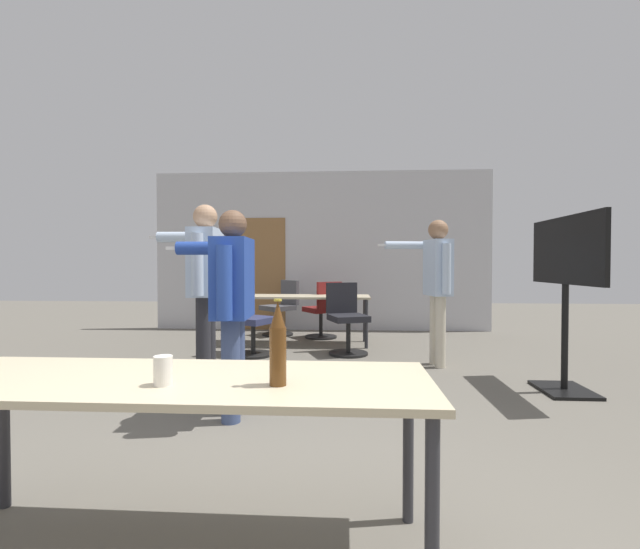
{
  "coord_description": "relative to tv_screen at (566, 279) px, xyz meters",
  "views": [
    {
      "loc": [
        0.45,
        -1.5,
        1.19
      ],
      "look_at": [
        0.21,
        2.54,
        1.1
      ],
      "focal_mm": 24.0,
      "sensor_mm": 36.0,
      "label": 1
    }
  ],
  "objects": [
    {
      "name": "back_wall",
      "position": [
        -2.53,
        3.7,
        0.37
      ],
      "size": [
        6.11,
        0.12,
        2.89
      ],
      "color": "#BCBCC1",
      "rests_on": "ground_plane"
    },
    {
      "name": "conference_table_near",
      "position": [
        -2.74,
        -2.41,
        -0.4
      ],
      "size": [
        2.08,
        0.67,
        0.73
      ],
      "color": "#C6B793",
      "rests_on": "ground_plane"
    },
    {
      "name": "conference_table_far",
      "position": [
        -2.74,
        2.25,
        -0.4
      ],
      "size": [
        2.09,
        0.66,
        0.73
      ],
      "color": "#C6B793",
      "rests_on": "ground_plane"
    },
    {
      "name": "tv_screen",
      "position": [
        0.0,
        0.0,
        0.0
      ],
      "size": [
        0.44,
        1.28,
        1.64
      ],
      "rotation": [
        0.0,
        0.0,
        -1.57
      ],
      "color": "black",
      "rests_on": "ground_plane"
    },
    {
      "name": "person_left_plaid",
      "position": [
        -2.94,
        -0.85,
        -0.1
      ],
      "size": [
        0.78,
        0.69,
        1.62
      ],
      "rotation": [
        0.0,
        0.0,
        1.62
      ],
      "color": "#3D4C75",
      "rests_on": "ground_plane"
    },
    {
      "name": "person_right_polo",
      "position": [
        -0.99,
        0.97,
        -0.01
      ],
      "size": [
        0.84,
        0.58,
        1.72
      ],
      "rotation": [
        0.0,
        0.0,
        1.75
      ],
      "color": "beige",
      "rests_on": "ground_plane"
    },
    {
      "name": "person_far_watching",
      "position": [
        -3.49,
        0.14,
        0.02
      ],
      "size": [
        0.85,
        0.7,
        1.8
      ],
      "rotation": [
        0.0,
        0.0,
        1.63
      ],
      "color": "#28282D",
      "rests_on": "ground_plane"
    },
    {
      "name": "office_chair_far_right",
      "position": [
        -2.04,
        1.61,
        -0.61
      ],
      "size": [
        0.6,
        0.64,
        0.95
      ],
      "rotation": [
        0.0,
        0.0,
        3.5
      ],
      "color": "black",
      "rests_on": "ground_plane"
    },
    {
      "name": "office_chair_far_left",
      "position": [
        -3.15,
        3.09,
        -0.63
      ],
      "size": [
        0.68,
        0.69,
        0.93
      ],
      "rotation": [
        0.0,
        0.0,
        2.36
      ],
      "color": "black",
      "rests_on": "ground_plane"
    },
    {
      "name": "office_chair_mid_tucked",
      "position": [
        -2.41,
        2.76,
        -0.63
      ],
      "size": [
        0.66,
        0.68,
        0.92
      ],
      "rotation": [
        0.0,
        0.0,
        0.6
      ],
      "color": "black",
      "rests_on": "ground_plane"
    },
    {
      "name": "office_chair_near_pushed",
      "position": [
        -3.33,
        1.44,
        -0.63
      ],
      "size": [
        0.67,
        0.64,
        0.93
      ],
      "rotation": [
        0.0,
        0.0,
        4.24
      ],
      "color": "black",
      "rests_on": "ground_plane"
    },
    {
      "name": "beer_bottle",
      "position": [
        -2.31,
        -2.5,
        -0.18
      ],
      "size": [
        0.07,
        0.07,
        0.33
      ],
      "color": "#563314",
      "rests_on": "conference_table_near"
    },
    {
      "name": "drink_cup",
      "position": [
        -2.75,
        -2.52,
        -0.28
      ],
      "size": [
        0.07,
        0.07,
        0.11
      ],
      "color": "silver",
      "rests_on": "conference_table_near"
    }
  ]
}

